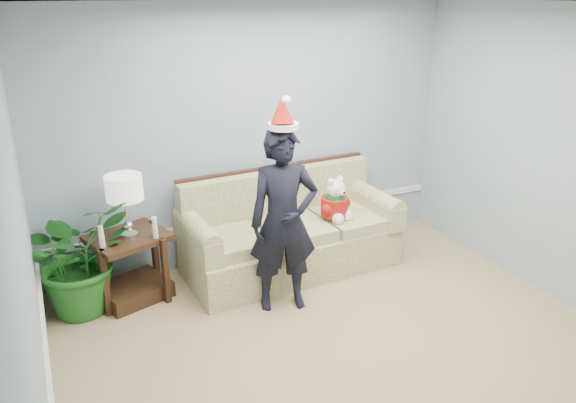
% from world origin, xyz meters
% --- Properties ---
extents(room_shell, '(4.54, 5.04, 2.74)m').
position_xyz_m(room_shell, '(0.00, 0.00, 1.35)').
color(room_shell, tan).
rests_on(room_shell, ground).
extents(wainscot_trim, '(4.49, 4.99, 0.06)m').
position_xyz_m(wainscot_trim, '(-1.18, 1.18, 0.45)').
color(wainscot_trim, white).
rests_on(wainscot_trim, room_shell).
extents(sofa, '(2.23, 1.04, 1.03)m').
position_xyz_m(sofa, '(0.19, 2.04, 0.36)').
color(sofa, '#5D642F').
rests_on(sofa, room_shell).
extents(side_table, '(0.82, 0.75, 0.66)m').
position_xyz_m(side_table, '(-1.43, 2.08, 0.26)').
color(side_table, '#352013').
rests_on(side_table, room_shell).
extents(table_lamp, '(0.33, 0.33, 0.59)m').
position_xyz_m(table_lamp, '(-1.43, 2.05, 1.11)').
color(table_lamp, silver).
rests_on(table_lamp, side_table).
extents(candle_pair, '(0.52, 0.05, 0.20)m').
position_xyz_m(candle_pair, '(-1.45, 1.92, 0.75)').
color(candle_pair, silver).
rests_on(candle_pair, side_table).
extents(houseplant, '(1.25, 1.19, 1.08)m').
position_xyz_m(houseplant, '(-1.89, 2.07, 0.54)').
color(houseplant, '#1D601D').
rests_on(houseplant, room_shell).
extents(man, '(0.70, 0.54, 1.70)m').
position_xyz_m(man, '(-0.18, 1.36, 0.85)').
color(man, black).
rests_on(man, room_shell).
extents(santa_hat, '(0.33, 0.35, 0.30)m').
position_xyz_m(santa_hat, '(-0.18, 1.37, 1.82)').
color(santa_hat, white).
rests_on(santa_hat, man).
extents(teddy_bear, '(0.36, 0.36, 0.47)m').
position_xyz_m(teddy_bear, '(0.64, 1.86, 0.71)').
color(teddy_bear, white).
rests_on(teddy_bear, sofa).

